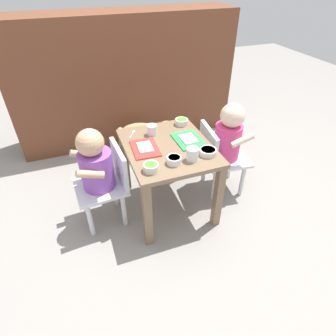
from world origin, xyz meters
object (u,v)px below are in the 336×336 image
(dining_table, at_px, (168,158))
(seated_child_left, at_px, (98,167))
(water_cup_right, at_px, (152,131))
(food_tray_left, at_px, (145,148))
(spoon_by_left_tray, at_px, (132,133))
(food_tray_right, at_px, (188,140))
(water_cup_left, at_px, (192,155))
(seated_child_right, at_px, (226,139))
(cereal_bowl_left_side, at_px, (208,152))
(veggie_bowl_far, at_px, (174,160))
(veggie_bowl_near, at_px, (181,122))
(cereal_bowl_right_side, at_px, (151,167))
(dog, at_px, (146,134))

(dining_table, height_order, seated_child_left, seated_child_left)
(water_cup_right, bearing_deg, dining_table, -73.39)
(food_tray_left, distance_m, spoon_by_left_tray, 0.19)
(food_tray_right, relative_size, water_cup_right, 3.26)
(food_tray_left, height_order, water_cup_left, water_cup_left)
(dining_table, xyz_separation_m, seated_child_right, (0.40, 0.03, 0.03))
(dining_table, bearing_deg, food_tray_right, 5.67)
(food_tray_right, xyz_separation_m, cereal_bowl_left_side, (0.04, -0.17, 0.01))
(veggie_bowl_far, bearing_deg, water_cup_right, 92.80)
(veggie_bowl_near, xyz_separation_m, cereal_bowl_right_side, (-0.33, -0.41, 0.00))
(food_tray_left, xyz_separation_m, water_cup_right, (0.09, 0.14, 0.02))
(dog, height_order, water_cup_left, water_cup_left)
(dog, distance_m, water_cup_right, 0.54)
(veggie_bowl_far, distance_m, veggie_bowl_near, 0.43)
(seated_child_right, xyz_separation_m, cereal_bowl_left_side, (-0.23, -0.19, 0.08))
(seated_child_left, bearing_deg, veggie_bowl_near, 18.63)
(cereal_bowl_right_side, distance_m, spoon_by_left_tray, 0.40)
(water_cup_left, height_order, cereal_bowl_right_side, water_cup_left)
(food_tray_left, distance_m, cereal_bowl_right_side, 0.21)
(water_cup_right, relative_size, spoon_by_left_tray, 0.68)
(dining_table, bearing_deg, seated_child_right, 4.00)
(dog, relative_size, cereal_bowl_left_side, 4.77)
(water_cup_left, bearing_deg, dog, 92.52)
(food_tray_right, bearing_deg, cereal_bowl_left_side, -76.34)
(veggie_bowl_far, bearing_deg, cereal_bowl_left_side, 4.34)
(water_cup_right, relative_size, cereal_bowl_left_side, 0.66)
(seated_child_right, bearing_deg, water_cup_right, 164.38)
(food_tray_right, bearing_deg, spoon_by_left_tray, 146.60)
(seated_child_left, distance_m, spoon_by_left_tray, 0.32)
(water_cup_left, bearing_deg, cereal_bowl_right_side, -175.88)
(water_cup_left, xyz_separation_m, water_cup_right, (-0.12, 0.33, -0.00))
(cereal_bowl_right_side, relative_size, cereal_bowl_left_side, 0.83)
(seated_child_left, height_order, cereal_bowl_left_side, seated_child_left)
(seated_child_left, height_order, seated_child_right, seated_child_right)
(food_tray_right, distance_m, cereal_bowl_right_side, 0.36)
(seated_child_left, distance_m, cereal_bowl_right_side, 0.33)
(seated_child_right, distance_m, water_cup_right, 0.47)
(seated_child_right, relative_size, veggie_bowl_far, 8.26)
(food_tray_left, bearing_deg, dog, 73.99)
(cereal_bowl_left_side, relative_size, spoon_by_left_tray, 1.03)
(food_tray_right, xyz_separation_m, cereal_bowl_right_side, (-0.29, -0.21, 0.02))
(food_tray_left, xyz_separation_m, veggie_bowl_near, (0.30, 0.20, 0.01))
(dining_table, xyz_separation_m, dog, (0.04, 0.60, -0.17))
(food_tray_left, xyz_separation_m, water_cup_left, (0.20, -0.19, 0.03))
(food_tray_right, bearing_deg, seated_child_right, 3.19)
(dog, bearing_deg, food_tray_right, -80.84)
(dog, relative_size, water_cup_right, 7.20)
(food_tray_left, height_order, veggie_bowl_far, veggie_bowl_far)
(food_tray_left, bearing_deg, food_tray_right, 0.00)
(veggie_bowl_far, bearing_deg, dog, 85.07)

